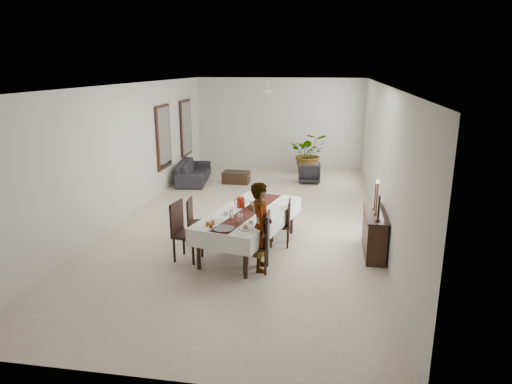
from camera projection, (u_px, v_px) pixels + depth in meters
name	position (u px, v px, depth m)	size (l,w,h in m)	color
floor	(250.00, 219.00, 11.13)	(6.00, 12.00, 0.00)	beige
ceiling	(250.00, 84.00, 10.28)	(6.00, 12.00, 0.02)	white
wall_back	(279.00, 123.00, 16.41)	(6.00, 0.02, 3.20)	silver
wall_front	(154.00, 256.00, 5.00)	(6.00, 0.02, 3.20)	silver
wall_left	(130.00, 151.00, 11.18)	(0.02, 12.00, 3.20)	silver
wall_right	(382.00, 158.00, 10.23)	(0.02, 12.00, 3.20)	silver
dining_table_top	(250.00, 213.00, 9.07)	(1.07, 2.57, 0.05)	black
table_leg_fl	(199.00, 250.00, 8.28)	(0.07, 0.07, 0.75)	black
table_leg_fr	(246.00, 259.00, 7.92)	(0.07, 0.07, 0.75)	black
table_leg_bl	(253.00, 212.00, 10.44)	(0.07, 0.07, 0.75)	black
table_leg_br	(292.00, 217.00, 10.08)	(0.07, 0.07, 0.75)	black
tablecloth_top	(250.00, 212.00, 9.07)	(1.26, 2.76, 0.01)	white
tablecloth_drape_left	(222.00, 215.00, 9.35)	(0.01, 2.76, 0.32)	white
tablecloth_drape_right	(279.00, 223.00, 8.87)	(0.01, 2.76, 0.32)	white
tablecloth_drape_near	(217.00, 243.00, 7.89)	(1.26, 0.01, 0.32)	white
tablecloth_drape_far	(274.00, 201.00, 10.32)	(1.26, 0.01, 0.32)	white
table_runner	(250.00, 211.00, 9.06)	(0.37, 2.68, 0.00)	#512017
red_pitcher	(241.00, 202.00, 9.28)	(0.16, 0.16, 0.21)	maroon
pitcher_handle	(237.00, 202.00, 9.32)	(0.13, 0.13, 0.02)	maroon
wine_glass_near	(240.00, 218.00, 8.38)	(0.07, 0.07, 0.18)	white
wine_glass_mid	(231.00, 215.00, 8.56)	(0.07, 0.07, 0.18)	white
wine_glass_far	(253.00, 207.00, 9.07)	(0.07, 0.07, 0.18)	white
teacup_right	(251.00, 222.00, 8.37)	(0.10, 0.10, 0.06)	silver
saucer_right	(251.00, 223.00, 8.37)	(0.16, 0.16, 0.01)	white
teacup_left	(227.00, 213.00, 8.85)	(0.10, 0.10, 0.06)	silver
saucer_left	(227.00, 214.00, 8.85)	(0.16, 0.16, 0.01)	silver
plate_near_right	(245.00, 229.00, 8.08)	(0.26, 0.26, 0.02)	silver
bread_near_right	(245.00, 227.00, 8.07)	(0.10, 0.10, 0.10)	tan
plate_near_left	(216.00, 221.00, 8.48)	(0.26, 0.26, 0.02)	white
plate_far_left	(246.00, 201.00, 9.71)	(0.26, 0.26, 0.02)	silver
serving_tray	(224.00, 229.00, 8.07)	(0.39, 0.39, 0.02)	#3B3B3F
jam_jar_a	(211.00, 226.00, 8.12)	(0.07, 0.07, 0.08)	brown
jam_jar_b	(207.00, 224.00, 8.22)	(0.07, 0.07, 0.08)	#885C13
jam_jar_c	(213.00, 223.00, 8.29)	(0.07, 0.07, 0.08)	#875D13
fruit_basket	(257.00, 205.00, 9.27)	(0.32, 0.32, 0.11)	brown
fruit_red	(259.00, 202.00, 9.25)	(0.10, 0.10, 0.10)	maroon
fruit_green	(256.00, 201.00, 9.29)	(0.09, 0.09, 0.09)	#4F7422
chair_right_near_seat	(256.00, 245.00, 8.21)	(0.46, 0.46, 0.05)	black
chair_right_near_leg_fl	(265.00, 263.00, 8.08)	(0.05, 0.05, 0.46)	black
chair_right_near_leg_fr	(267.00, 255.00, 8.44)	(0.05, 0.05, 0.46)	black
chair_right_near_leg_bl	(244.00, 262.00, 8.12)	(0.05, 0.05, 0.46)	black
chair_right_near_leg_br	(247.00, 254.00, 8.49)	(0.05, 0.05, 0.46)	black
chair_right_near_back	(268.00, 229.00, 8.11)	(0.46, 0.04, 0.59)	black
chair_right_far_seat	(280.00, 225.00, 9.40)	(0.41, 0.41, 0.05)	black
chair_right_far_leg_fl	(287.00, 239.00, 9.28)	(0.04, 0.04, 0.41)	black
chair_right_far_leg_fr	(288.00, 233.00, 9.61)	(0.04, 0.04, 0.41)	black
chair_right_far_leg_bl	(271.00, 238.00, 9.32)	(0.04, 0.04, 0.41)	black
chair_right_far_leg_br	(272.00, 232.00, 9.65)	(0.04, 0.04, 0.41)	black
chair_right_far_back	(289.00, 213.00, 9.31)	(0.41, 0.04, 0.52)	black
chair_left_near_seat	(188.00, 235.00, 8.68)	(0.48, 0.48, 0.05)	black
chair_left_near_leg_fl	(184.00, 243.00, 8.99)	(0.05, 0.05, 0.48)	black
chair_left_near_leg_fr	(174.00, 250.00, 8.62)	(0.05, 0.05, 0.48)	black
chair_left_near_leg_bl	(202.00, 245.00, 8.87)	(0.05, 0.05, 0.48)	black
chair_left_near_leg_br	(193.00, 253.00, 8.51)	(0.05, 0.05, 0.48)	black
chair_left_near_back	(177.00, 217.00, 8.65)	(0.48, 0.04, 0.61)	black
chair_left_far_seat	(199.00, 223.00, 9.55)	(0.40, 0.40, 0.05)	black
chair_left_far_leg_fl	(193.00, 230.00, 9.79)	(0.04, 0.04, 0.40)	black
chair_left_far_leg_fr	(190.00, 236.00, 9.47)	(0.04, 0.04, 0.40)	black
chair_left_far_leg_bl	(208.00, 231.00, 9.76)	(0.04, 0.04, 0.40)	black
chair_left_far_leg_br	(205.00, 236.00, 9.44)	(0.04, 0.04, 0.40)	black
chair_left_far_back	(190.00, 210.00, 9.50)	(0.40, 0.04, 0.51)	black
woman	(261.00, 227.00, 8.18)	(0.60, 0.39, 1.64)	gray
sideboard_body	(374.00, 234.00, 8.99)	(0.36, 1.37, 0.82)	black
sideboard_top	(376.00, 213.00, 8.88)	(0.40, 1.42, 0.03)	black
candlestick_near_base	(378.00, 220.00, 8.39)	(0.09, 0.09, 0.03)	black
candlestick_near_shaft	(379.00, 208.00, 8.33)	(0.05, 0.05, 0.46)	black
candlestick_near_candle	(380.00, 194.00, 8.26)	(0.03, 0.03, 0.07)	white
candlestick_mid_base	(376.00, 214.00, 8.74)	(0.09, 0.09, 0.03)	black
candlestick_mid_shaft	(377.00, 199.00, 8.66)	(0.05, 0.05, 0.59)	black
candlestick_mid_candle	(379.00, 182.00, 8.57)	(0.03, 0.03, 0.07)	beige
candlestick_far_base	(375.00, 209.00, 9.09)	(0.09, 0.09, 0.03)	black
candlestick_far_shaft	(376.00, 196.00, 9.02)	(0.05, 0.05, 0.50)	black
candlestick_far_candle	(377.00, 182.00, 8.94)	(0.03, 0.03, 0.07)	#EEE7CE
sofa	(194.00, 171.00, 14.67)	(2.20, 0.86, 0.64)	#28262B
armchair	(309.00, 173.00, 14.50)	(0.68, 0.70, 0.64)	#262328
coffee_table	(236.00, 177.00, 14.49)	(0.82, 0.55, 0.37)	black
potted_plant	(309.00, 153.00, 15.62)	(1.28, 1.11, 1.42)	#2A5D25
mirror_frame_near	(163.00, 137.00, 13.26)	(0.06, 1.05, 1.85)	black
mirror_glass_near	(165.00, 137.00, 13.26)	(0.01, 0.90, 1.70)	silver
mirror_frame_far	(186.00, 128.00, 15.26)	(0.06, 1.05, 1.85)	black
mirror_glass_far	(187.00, 128.00, 15.25)	(0.01, 0.90, 1.70)	silver
fan_rod	(268.00, 84.00, 13.15)	(0.04, 0.04, 0.20)	white
fan_hub	(268.00, 91.00, 13.21)	(0.16, 0.16, 0.08)	white
fan_blade_n	(270.00, 90.00, 13.54)	(0.10, 0.55, 0.01)	white
fan_blade_s	(266.00, 92.00, 12.87)	(0.10, 0.55, 0.01)	white
fan_blade_e	(280.00, 91.00, 13.15)	(0.55, 0.10, 0.01)	silver
fan_blade_w	(256.00, 91.00, 13.26)	(0.55, 0.10, 0.01)	silver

